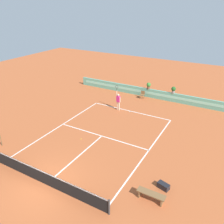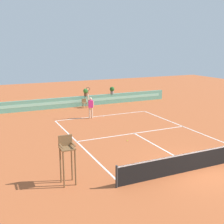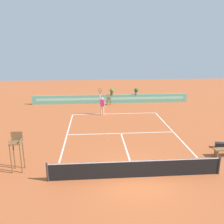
% 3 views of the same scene
% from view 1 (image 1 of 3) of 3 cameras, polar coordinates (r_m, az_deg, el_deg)
% --- Properties ---
extents(ground_plane, '(60.00, 60.00, 0.00)m').
position_cam_1_polar(ground_plane, '(18.82, -3.18, -6.47)').
color(ground_plane, '#B2562D').
extents(court_lines, '(8.32, 11.94, 0.01)m').
position_cam_1_polar(court_lines, '(19.33, -2.03, -5.48)').
color(court_lines, white).
rests_on(court_lines, ground).
extents(net, '(8.92, 0.10, 1.00)m').
position_cam_1_polar(net, '(14.83, -16.20, -15.29)').
color(net, '#333333').
rests_on(net, ground).
extents(back_wall_barrier, '(18.00, 0.21, 1.00)m').
position_cam_1_polar(back_wall_barrier, '(27.01, 8.71, 4.74)').
color(back_wall_barrier, '#60A88E').
rests_on(back_wall_barrier, ground).
extents(ball_kid_chair, '(0.44, 0.44, 0.85)m').
position_cam_1_polar(ball_kid_chair, '(26.49, 7.48, 4.34)').
color(ball_kid_chair, brown).
rests_on(ball_kid_chair, ground).
extents(bench_courtside, '(1.60, 0.44, 0.51)m').
position_cam_1_polar(bench_courtside, '(13.66, 9.60, -19.49)').
color(bench_courtside, brown).
rests_on(bench_courtside, ground).
extents(gear_bag, '(0.77, 0.53, 0.36)m').
position_cam_1_polar(gear_bag, '(14.58, 12.52, -17.36)').
color(gear_bag, black).
rests_on(gear_bag, ground).
extents(tennis_player, '(0.62, 0.27, 2.58)m').
position_cam_1_polar(tennis_player, '(23.15, 1.54, 2.89)').
color(tennis_player, beige).
rests_on(tennis_player, ground).
extents(tennis_ball_near_baseline, '(0.07, 0.07, 0.07)m').
position_cam_1_polar(tennis_ball_near_baseline, '(18.81, -7.61, -6.57)').
color(tennis_ball_near_baseline, '#CCE033').
rests_on(tennis_ball_near_baseline, ground).
extents(potted_plant_right, '(0.48, 0.48, 0.72)m').
position_cam_1_polar(potted_plant_right, '(25.90, 14.91, 5.39)').
color(potted_plant_right, gray).
rests_on(potted_plant_right, back_wall_barrier).
extents(potted_plant_centre, '(0.48, 0.48, 0.72)m').
position_cam_1_polar(potted_plant_centre, '(26.68, 9.01, 6.54)').
color(potted_plant_centre, brown).
rests_on(potted_plant_centre, back_wall_barrier).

